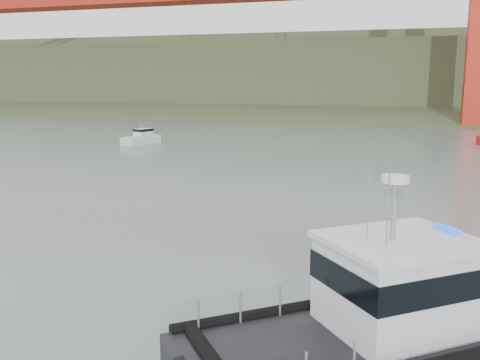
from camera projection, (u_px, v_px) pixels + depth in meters
name	position (u px, v px, depth m)	size (l,w,h in m)	color
ground	(160.00, 290.00, 19.12)	(400.00, 400.00, 0.00)	#54645D
headlands	(374.00, 82.00, 135.70)	(500.00, 105.36, 27.12)	#343F24
patrol_boat	(387.00, 317.00, 13.88)	(10.81, 9.89, 5.23)	black
motorboat	(142.00, 138.00, 63.01)	(3.03, 5.40, 2.82)	silver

